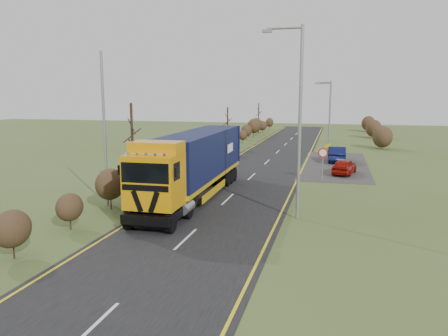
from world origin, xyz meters
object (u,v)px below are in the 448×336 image
(speed_sign, at_px, (323,158))
(car_red_hatchback, at_px, (344,167))
(lorry, at_px, (194,161))
(streetlight_near, at_px, (297,114))
(car_blue_sedan, at_px, (337,154))

(speed_sign, bearing_deg, car_red_hatchback, 66.09)
(lorry, relative_size, streetlight_near, 1.53)
(car_blue_sedan, distance_m, streetlight_near, 21.93)
(car_blue_sedan, bearing_deg, car_red_hatchback, 94.47)
(car_red_hatchback, bearing_deg, speed_sign, 78.62)
(car_red_hatchback, height_order, car_blue_sedan, car_blue_sedan)
(streetlight_near, bearing_deg, car_blue_sedan, 84.25)
(car_red_hatchback, bearing_deg, streetlight_near, 91.65)
(lorry, distance_m, speed_sign, 10.86)
(car_red_hatchback, relative_size, speed_sign, 1.46)
(lorry, height_order, car_blue_sedan, lorry)
(car_red_hatchback, distance_m, streetlight_near, 15.44)
(car_red_hatchback, distance_m, car_blue_sedan, 6.94)
(car_blue_sedan, relative_size, streetlight_near, 0.46)
(car_blue_sedan, xyz_separation_m, streetlight_near, (-2.14, -21.28, 4.82))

